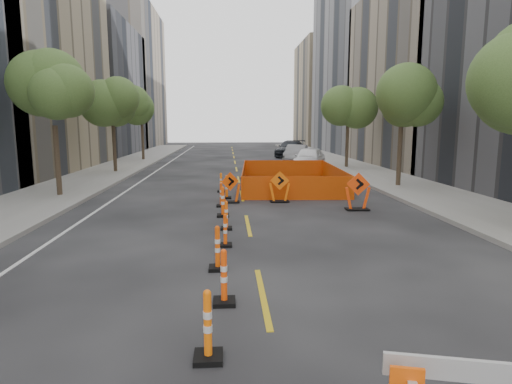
{
  "coord_description": "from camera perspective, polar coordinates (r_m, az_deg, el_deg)",
  "views": [
    {
      "loc": [
        -0.67,
        -10.0,
        3.36
      ],
      "look_at": [
        0.28,
        4.17,
        1.1
      ],
      "focal_mm": 30.0,
      "sensor_mm": 36.0,
      "label": 1
    }
  ],
  "objects": [
    {
      "name": "tree_l_b",
      "position": [
        21.47,
        -25.46,
        11.3
      ],
      "size": [
        2.8,
        2.8,
        5.95
      ],
      "color": "#382B1E",
      "rests_on": "ground"
    },
    {
      "name": "bld_right_c",
      "position": [
        38.31,
        24.39,
        13.72
      ],
      "size": [
        12.0,
        16.0,
        14.0
      ],
      "primitive_type": "cube",
      "color": "gray",
      "rests_on": "ground"
    },
    {
      "name": "ground_plane",
      "position": [
        10.57,
        -0.01,
        -9.5
      ],
      "size": [
        140.0,
        140.0,
        0.0
      ],
      "primitive_type": "plane",
      "color": "black"
    },
    {
      "name": "channelizer_8",
      "position": [
        21.39,
        -4.69,
        1.28
      ],
      "size": [
        0.38,
        0.38,
        0.96
      ],
      "primitive_type": null,
      "color": "orange",
      "rests_on": "ground"
    },
    {
      "name": "sidewalk_right",
      "position": [
        24.25,
        19.7,
        0.73
      ],
      "size": [
        4.0,
        90.0,
        0.15
      ],
      "primitive_type": "cube",
      "color": "gray",
      "rests_on": "ground"
    },
    {
      "name": "bld_left_e",
      "position": [
        67.93,
        -18.31,
        14.22
      ],
      "size": [
        12.0,
        20.0,
        20.0
      ],
      "primitive_type": "cube",
      "color": "gray",
      "rests_on": "ground"
    },
    {
      "name": "channelizer_2",
      "position": [
        10.02,
        -5.15,
        -7.43
      ],
      "size": [
        0.42,
        0.42,
        1.06
      ],
      "primitive_type": null,
      "color": "#E14B09",
      "rests_on": "ground"
    },
    {
      "name": "parked_car_mid",
      "position": [
        37.72,
        5.4,
        5.09
      ],
      "size": [
        2.97,
        5.01,
        1.56
      ],
      "primitive_type": "imported",
      "rotation": [
        0.0,
        0.0,
        -0.3
      ],
      "color": "gray",
      "rests_on": "ground"
    },
    {
      "name": "tree_r_c",
      "position": [
        33.28,
        12.2,
        10.86
      ],
      "size": [
        2.8,
        2.8,
        5.95
      ],
      "color": "#382B1E",
      "rests_on": "ground"
    },
    {
      "name": "channelizer_1",
      "position": [
        8.18,
        -4.3,
        -11.2
      ],
      "size": [
        0.42,
        0.42,
        1.07
      ],
      "primitive_type": null,
      "color": "#F8480A",
      "rests_on": "ground"
    },
    {
      "name": "safety_fence",
      "position": [
        23.33,
        4.5,
        2.06
      ],
      "size": [
        5.5,
        8.81,
        1.07
      ],
      "primitive_type": null,
      "rotation": [
        0.0,
        0.0,
        -0.06
      ],
      "color": "#E34F0B",
      "rests_on": "ground"
    },
    {
      "name": "tree_l_c",
      "position": [
        31.0,
        -18.61,
        10.74
      ],
      "size": [
        2.8,
        2.8,
        5.95
      ],
      "color": "#382B1E",
      "rests_on": "ground"
    },
    {
      "name": "channelizer_6",
      "position": [
        17.57,
        -4.67,
        -0.36
      ],
      "size": [
        0.39,
        0.39,
        1.0
      ],
      "primitive_type": null,
      "color": "#D94309",
      "rests_on": "ground"
    },
    {
      "name": "channelizer_3",
      "position": [
        11.9,
        -4.12,
        -5.1
      ],
      "size": [
        0.36,
        0.36,
        0.92
      ],
      "primitive_type": null,
      "color": "#E84709",
      "rests_on": "ground"
    },
    {
      "name": "channelizer_0",
      "position": [
        6.41,
        -6.45,
        -17.23
      ],
      "size": [
        0.42,
        0.42,
        1.06
      ],
      "primitive_type": null,
      "color": "orange",
      "rests_on": "ground"
    },
    {
      "name": "chevron_sign_center",
      "position": [
        18.51,
        3.18,
        0.71
      ],
      "size": [
        0.99,
        0.7,
        1.36
      ],
      "primitive_type": null,
      "rotation": [
        0.0,
        0.0,
        -0.18
      ],
      "color": "#ED5F0A",
      "rests_on": "ground"
    },
    {
      "name": "bld_right_e",
      "position": [
        70.99,
        10.85,
        12.64
      ],
      "size": [
        12.0,
        14.0,
        16.0
      ],
      "primitive_type": "cube",
      "color": "tan",
      "rests_on": "ground"
    },
    {
      "name": "parked_car_near",
      "position": [
        32.32,
        7.12,
        4.5
      ],
      "size": [
        3.57,
        5.28,
        1.67
      ],
      "primitive_type": "imported",
      "rotation": [
        0.0,
        0.0,
        -0.36
      ],
      "color": "white",
      "rests_on": "ground"
    },
    {
      "name": "channelizer_7",
      "position": [
        19.47,
        -3.94,
        0.69
      ],
      "size": [
        0.42,
        0.42,
        1.08
      ],
      "primitive_type": null,
      "color": "#F4590A",
      "rests_on": "ground"
    },
    {
      "name": "parked_car_far",
      "position": [
        44.56,
        4.64,
        5.78
      ],
      "size": [
        4.23,
        6.22,
        1.67
      ],
      "primitive_type": "imported",
      "rotation": [
        0.0,
        0.0,
        -0.36
      ],
      "color": "black",
      "rests_on": "ground"
    },
    {
      "name": "tree_l_d",
      "position": [
        40.76,
        -15.02,
        10.39
      ],
      "size": [
        2.8,
        2.8,
        5.95
      ],
      "color": "#382B1E",
      "rests_on": "ground"
    },
    {
      "name": "chevron_sign_right",
      "position": [
        17.21,
        13.42,
        0.07
      ],
      "size": [
        1.08,
        0.76,
        1.5
      ],
      "primitive_type": null,
      "rotation": [
        0.0,
        0.0,
        -0.17
      ],
      "color": "#ED3C09",
      "rests_on": "ground"
    },
    {
      "name": "sidewalk_left",
      "position": [
        23.75,
        -24.33,
        0.29
      ],
      "size": [
        4.0,
        90.0,
        0.15
      ],
      "primitive_type": "cube",
      "color": "gray",
      "rests_on": "ground"
    },
    {
      "name": "channelizer_4",
      "position": [
        13.77,
        -3.99,
        -3.1
      ],
      "size": [
        0.37,
        0.37,
        0.94
      ],
      "primitive_type": null,
      "color": "#FF590A",
      "rests_on": "ground"
    },
    {
      "name": "chevron_sign_left",
      "position": [
        18.38,
        -3.46,
        0.6
      ],
      "size": [
        1.03,
        0.84,
        1.34
      ],
      "primitive_type": null,
      "rotation": [
        0.0,
        0.0,
        0.4
      ],
      "color": "#EC4A09",
      "rests_on": "ground"
    },
    {
      "name": "bld_right_d",
      "position": [
        53.63,
        16.05,
        15.82
      ],
      "size": [
        12.0,
        18.0,
        20.0
      ],
      "primitive_type": "cube",
      "color": "gray",
      "rests_on": "ground"
    },
    {
      "name": "bld_left_d",
      "position": [
        51.97,
        -22.7,
        12.39
      ],
      "size": [
        12.0,
        16.0,
        14.0
      ],
      "primitive_type": "cube",
      "color": "#4C4C51",
      "rests_on": "ground"
    },
    {
      "name": "channelizer_5",
      "position": [
        15.65,
        -4.45,
        -1.29
      ],
      "size": [
        0.44,
        0.44,
        1.12
      ],
      "primitive_type": null,
      "color": "#EE4C0A",
      "rests_on": "ground"
    },
    {
      "name": "tree_r_b",
      "position": [
        23.82,
        18.93,
        11.37
      ],
      "size": [
        2.8,
        2.8,
        5.95
      ],
      "color": "#382B1E",
      "rests_on": "ground"
    }
  ]
}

